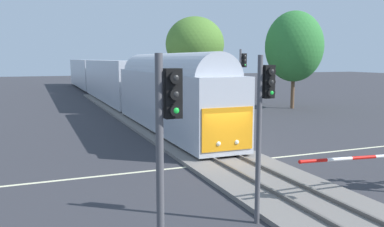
{
  "coord_description": "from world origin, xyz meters",
  "views": [
    {
      "loc": [
        -8.8,
        -17.39,
        5.1
      ],
      "look_at": [
        -0.37,
        3.81,
        2.0
      ],
      "focal_mm": 37.7,
      "sensor_mm": 36.0,
      "label": 1
    }
  ],
  "objects": [
    {
      "name": "traffic_signal_median",
      "position": [
        -2.32,
        -6.98,
        3.5
      ],
      "size": [
        0.53,
        0.38,
        5.22
      ],
      "color": "#4C4C51",
      "rests_on": "ground"
    },
    {
      "name": "traffic_signal_far_side",
      "position": [
        5.41,
        8.51,
        3.88
      ],
      "size": [
        0.53,
        0.38,
        5.79
      ],
      "color": "#4C4C51",
      "rests_on": "ground"
    },
    {
      "name": "traffic_signal_near_left",
      "position": [
        -6.34,
        -9.81,
        3.5
      ],
      "size": [
        0.53,
        0.38,
        5.22
      ],
      "color": "#4C4C51",
      "rests_on": "ground"
    },
    {
      "name": "elm_centre_background",
      "position": [
        7.97,
        23.93,
        6.69
      ],
      "size": [
        6.39,
        6.39,
        9.67
      ],
      "color": "brown",
      "rests_on": "ground"
    },
    {
      "name": "road_centre_stripe",
      "position": [
        0.0,
        0.0,
        0.0
      ],
      "size": [
        44.0,
        0.2,
        0.01
      ],
      "color": "beige",
      "rests_on": "ground"
    },
    {
      "name": "railway_track",
      "position": [
        0.0,
        0.0,
        0.1
      ],
      "size": [
        4.4,
        80.0,
        0.32
      ],
      "color": "slate",
      "rests_on": "ground"
    },
    {
      "name": "commuter_train",
      "position": [
        0.0,
        31.19,
        2.73
      ],
      "size": [
        3.04,
        66.51,
        5.16
      ],
      "color": "#B2B7C1",
      "rests_on": "railway_track"
    },
    {
      "name": "maple_right_background",
      "position": [
        16.21,
        17.34,
        6.34
      ],
      "size": [
        5.88,
        5.88,
        9.92
      ],
      "color": "brown",
      "rests_on": "ground"
    },
    {
      "name": "ground_plane",
      "position": [
        0.0,
        0.0,
        0.0
      ],
      "size": [
        220.0,
        220.0,
        0.0
      ],
      "primitive_type": "plane",
      "color": "#333338"
    }
  ]
}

